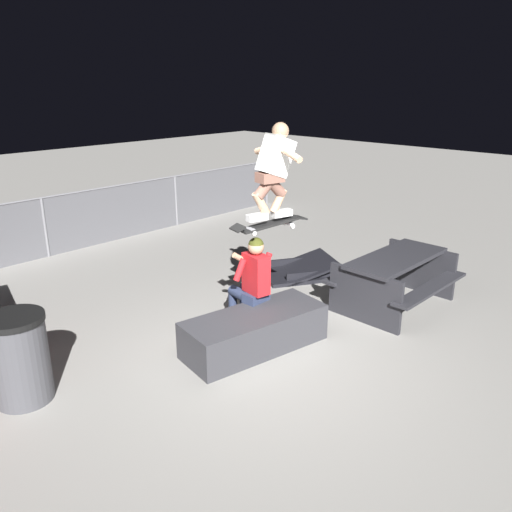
{
  "coord_description": "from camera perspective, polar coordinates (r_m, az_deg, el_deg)",
  "views": [
    {
      "loc": [
        -3.89,
        -3.64,
        3.1
      ],
      "look_at": [
        0.42,
        0.44,
        1.06
      ],
      "focal_mm": 36.02,
      "sensor_mm": 36.0,
      "label": 1
    }
  ],
  "objects": [
    {
      "name": "fence_back",
      "position": [
        10.08,
        -22.41,
        3.21
      ],
      "size": [
        12.05,
        0.05,
        1.12
      ],
      "color": "slate",
      "rests_on": "ground"
    },
    {
      "name": "trash_bin",
      "position": [
        5.72,
        -24.77,
        -10.27
      ],
      "size": [
        0.59,
        0.59,
        0.93
      ],
      "color": "#47474C",
      "rests_on": "ground"
    },
    {
      "name": "skateboard",
      "position": [
        6.21,
        1.52,
        3.55
      ],
      "size": [
        1.04,
        0.44,
        0.13
      ],
      "color": "black"
    },
    {
      "name": "ground_plane",
      "position": [
        6.16,
        0.29,
        -11.21
      ],
      "size": [
        40.0,
        40.0,
        0.0
      ],
      "primitive_type": "plane",
      "color": "gray"
    },
    {
      "name": "kicker_ramp",
      "position": [
        8.63,
        4.77,
        -1.7
      ],
      "size": [
        1.51,
        1.41,
        0.37
      ],
      "color": "black",
      "rests_on": "ground"
    },
    {
      "name": "ledge_box_main",
      "position": [
        6.25,
        -0.14,
        -8.32
      ],
      "size": [
        1.86,
        0.99,
        0.46
      ],
      "primitive_type": "cube",
      "rotation": [
        0.0,
        0.0,
        -0.18
      ],
      "color": "#38383D",
      "rests_on": "ground"
    },
    {
      "name": "skater_airborne",
      "position": [
        6.09,
        2.02,
        9.87
      ],
      "size": [
        0.64,
        0.88,
        1.12
      ],
      "color": "white"
    },
    {
      "name": "picnic_table_back",
      "position": [
        7.56,
        15.2,
        -1.81
      ],
      "size": [
        1.72,
        1.37,
        0.75
      ],
      "color": "#28282D",
      "rests_on": "ground"
    },
    {
      "name": "person_sitting_on_ledge",
      "position": [
        6.47,
        -0.55,
        -2.65
      ],
      "size": [
        0.6,
        0.78,
        1.29
      ],
      "color": "#2D3856",
      "rests_on": "ground"
    }
  ]
}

